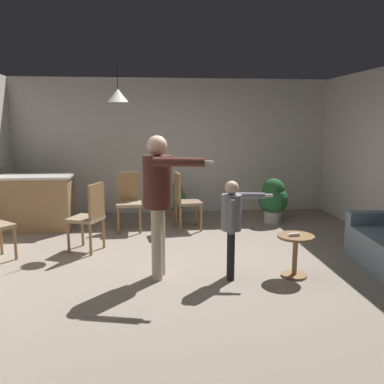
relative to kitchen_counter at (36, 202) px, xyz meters
The scene contains 13 objects.
ground 3.22m from the kitchen_counter, 39.73° to the right, with size 7.68×7.68×0.00m, color gray.
wall_back 2.85m from the kitchen_counter, 25.41° to the left, with size 6.40×0.10×2.70m, color beige.
kitchen_counter is the anchor object (origin of this frame).
side_table_by_couch 4.51m from the kitchen_counter, 34.72° to the right, with size 0.44×0.44×0.52m.
person_adult 3.24m from the kitchen_counter, 49.33° to the right, with size 0.78×0.62×1.71m.
person_child 3.89m from the kitchen_counter, 40.88° to the right, with size 0.63×0.34×1.19m.
dining_chair_by_counter 1.62m from the kitchen_counter, ahead, with size 0.43×0.43×1.00m.
dining_chair_near_wall 1.71m from the kitchen_counter, 49.95° to the right, with size 0.55×0.55×1.00m.
dining_chair_centre_back 2.57m from the kitchen_counter, ahead, with size 0.47×0.47×1.00m.
potted_plant_corner 4.22m from the kitchen_counter, ahead, with size 0.54×0.54×0.83m.
potted_plant_by_wall 2.52m from the kitchen_counter, 14.41° to the left, with size 0.44×0.44×0.68m.
spare_remote_on_table 4.50m from the kitchen_counter, 35.33° to the right, with size 0.04×0.13×0.04m, color white.
ceiling_light_pendant 2.43m from the kitchen_counter, 25.16° to the right, with size 0.32×0.32×0.55m.
Camera 1 is at (-0.46, -5.08, 1.88)m, focal length 37.99 mm.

